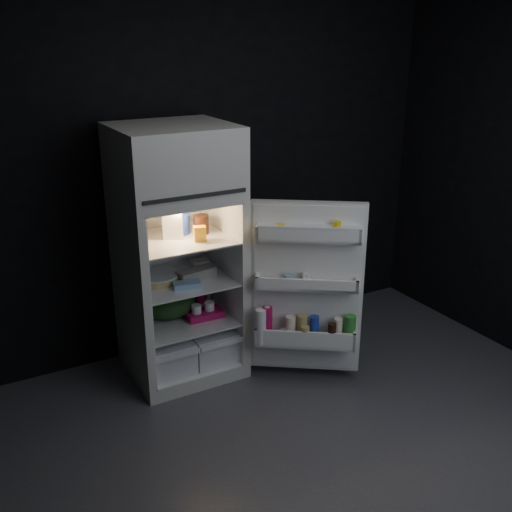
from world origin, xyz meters
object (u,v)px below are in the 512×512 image
egg_carton (196,274)px  yogurt_tray (204,314)px  fridge_door (306,293)px  refrigerator (176,245)px  milk_jug (173,220)px

egg_carton → yogurt_tray: bearing=-36.5°
fridge_door → yogurt_tray: (-0.55, 0.47, -0.23)m
egg_carton → yogurt_tray: egg_carton is taller
fridge_door → yogurt_tray: 0.75m
refrigerator → milk_jug: bearing=-140.4°
milk_jug → egg_carton: bearing=-10.2°
egg_carton → refrigerator: bearing=124.4°
milk_jug → yogurt_tray: bearing=-8.6°
fridge_door → egg_carton: fridge_door is taller
fridge_door → yogurt_tray: fridge_door is taller
refrigerator → yogurt_tray: bearing=-42.3°
fridge_door → egg_carton: (-0.59, 0.49, 0.08)m
refrigerator → fridge_door: 0.95m
fridge_door → egg_carton: 0.77m
milk_jug → yogurt_tray: milk_jug is taller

